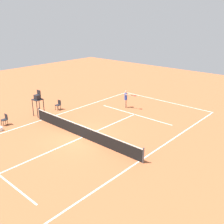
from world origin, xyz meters
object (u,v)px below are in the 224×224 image
tennis_ball (114,109)px  umpire_chair (38,99)px  player_serving (126,98)px  courtside_chair_far (5,119)px  courtside_chair_mid (58,104)px

tennis_ball → umpire_chair: (4.08, 5.89, 1.57)m
player_serving → tennis_ball: player_serving is taller
player_serving → courtside_chair_far: bearing=-45.2°
player_serving → umpire_chair: umpire_chair is taller
player_serving → courtside_chair_mid: (4.61, 4.89, -0.52)m
player_serving → tennis_ball: bearing=-41.7°
tennis_ball → courtside_chair_far: size_ratio=0.07×
courtside_chair_mid → umpire_chair: bearing=91.0°
tennis_ball → umpire_chair: size_ratio=0.03×
courtside_chair_far → umpire_chair: bearing=-94.8°
umpire_chair → player_serving: bearing=-122.6°
courtside_chair_mid → courtside_chair_far: same height
courtside_chair_mid → courtside_chair_far: bearing=87.6°
courtside_chair_far → player_serving: bearing=-115.2°
player_serving → courtside_chair_far: size_ratio=1.85×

